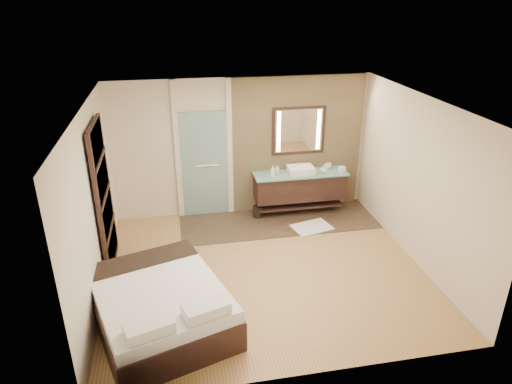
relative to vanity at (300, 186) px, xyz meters
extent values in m
plane|color=#976B3F|center=(-1.10, -1.92, -0.58)|extent=(5.00, 5.00, 0.00)
cube|color=#32231B|center=(-0.50, -0.32, -0.57)|extent=(3.80, 1.30, 0.01)
cube|color=tan|center=(0.00, 0.29, 0.77)|extent=(2.60, 0.08, 2.70)
cube|color=black|center=(0.00, 0.00, -0.01)|extent=(1.80, 0.50, 0.50)
cube|color=black|center=(0.00, 0.00, -0.40)|extent=(1.71, 0.45, 0.04)
cube|color=#81C5BD|center=(0.00, -0.02, 0.27)|extent=(1.85, 0.55, 0.03)
cube|color=white|center=(0.00, -0.02, 0.35)|extent=(0.50, 0.38, 0.13)
cylinder|color=silver|center=(0.00, 0.17, 0.37)|extent=(0.03, 0.03, 0.18)
cylinder|color=silver|center=(0.00, 0.13, 0.45)|extent=(0.02, 0.10, 0.02)
cube|color=black|center=(0.00, 0.24, 1.07)|extent=(1.06, 0.03, 0.96)
cube|color=white|center=(0.00, 0.23, 1.07)|extent=(0.94, 0.01, 0.84)
cube|color=#FCEBBD|center=(-0.40, 0.22, 1.07)|extent=(0.07, 0.01, 0.80)
cube|color=#FCEBBD|center=(0.40, 0.22, 1.07)|extent=(0.07, 0.01, 0.80)
cube|color=#BAEBE5|center=(-1.85, 0.28, 0.47)|extent=(0.90, 0.05, 2.10)
cylinder|color=silver|center=(-1.80, 0.23, 0.47)|extent=(0.45, 0.03, 0.03)
cube|color=beige|center=(-2.35, 0.29, 0.77)|extent=(0.10, 0.08, 2.70)
cube|color=beige|center=(-1.35, 0.29, 0.77)|extent=(0.10, 0.08, 2.70)
cube|color=black|center=(-3.53, -1.32, 0.62)|extent=(0.06, 1.20, 2.40)
cube|color=beige|center=(-3.51, -1.32, -0.21)|extent=(0.02, 1.06, 0.52)
cube|color=beige|center=(-3.51, -1.32, 0.38)|extent=(0.02, 1.06, 0.52)
cube|color=beige|center=(-3.51, -1.32, 0.96)|extent=(0.02, 1.06, 0.52)
cube|color=beige|center=(-3.51, -1.32, 1.55)|extent=(0.02, 1.06, 0.52)
cube|color=black|center=(-2.75, -2.96, -0.36)|extent=(2.10, 2.36, 0.43)
cube|color=silver|center=(-2.75, -2.96, -0.06)|extent=(2.04, 2.30, 0.18)
cube|color=black|center=(-2.97, -2.25, 0.03)|extent=(1.59, 0.89, 0.04)
cube|color=silver|center=(-2.84, -3.82, 0.11)|extent=(0.61, 0.45, 0.14)
cube|color=silver|center=(-2.18, -3.61, 0.11)|extent=(0.61, 0.45, 0.14)
cube|color=silver|center=(0.06, -0.71, -0.56)|extent=(0.82, 0.66, 0.02)
cylinder|color=black|center=(-0.87, -0.07, -0.46)|extent=(0.24, 0.24, 0.24)
cube|color=silver|center=(0.81, -0.11, 0.33)|extent=(0.15, 0.15, 0.10)
imported|color=white|center=(-0.58, -0.09, 0.39)|extent=(0.09, 0.09, 0.22)
imported|color=#B2B2B2|center=(-0.45, 0.06, 0.37)|extent=(0.09, 0.09, 0.16)
imported|color=#A1CBC9|center=(0.44, -0.09, 0.37)|extent=(0.16, 0.16, 0.17)
imported|color=white|center=(0.61, 0.12, 0.34)|extent=(0.16, 0.16, 0.10)
camera|label=1|loc=(-2.42, -8.02, 3.58)|focal=32.00mm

